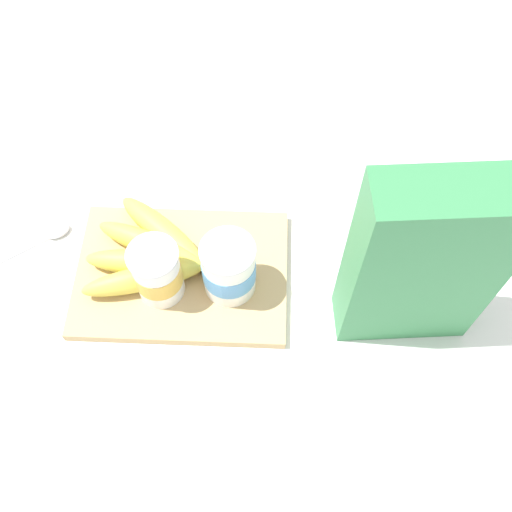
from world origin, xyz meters
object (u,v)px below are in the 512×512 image
yogurt_cup_back (157,273)px  cutting_board (182,274)px  banana_bunch (151,254)px  yogurt_cup_front (229,268)px  spoon (41,240)px  cereal_box (423,265)px

yogurt_cup_back → cutting_board: bearing=-128.8°
banana_bunch → yogurt_cup_front: bearing=163.0°
spoon → yogurt_cup_front: bearing=166.4°
banana_bunch → spoon: bearing=-11.4°
yogurt_cup_front → spoon: size_ratio=0.82×
banana_bunch → spoon: (0.17, -0.04, -0.03)m
cereal_box → banana_bunch: 0.37m
banana_bunch → spoon: size_ratio=1.57×
cereal_box → yogurt_cup_back: 0.34m
cereal_box → spoon: size_ratio=2.51×
yogurt_cup_back → banana_bunch: yogurt_cup_back is taller
cereal_box → yogurt_cup_back: (0.33, -0.02, -0.08)m
cereal_box → spoon: 0.55m
yogurt_cup_front → banana_bunch: (0.11, -0.03, -0.03)m
cutting_board → yogurt_cup_back: size_ratio=3.10×
cutting_board → spoon: size_ratio=2.53×
cutting_board → spoon: 0.22m
cereal_box → yogurt_cup_front: size_ratio=3.06×
cereal_box → yogurt_cup_back: cereal_box is taller
cereal_box → banana_bunch: bearing=164.2°
cereal_box → spoon: (0.52, -0.10, -0.14)m
yogurt_cup_back → yogurt_cup_front: bearing=-173.9°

